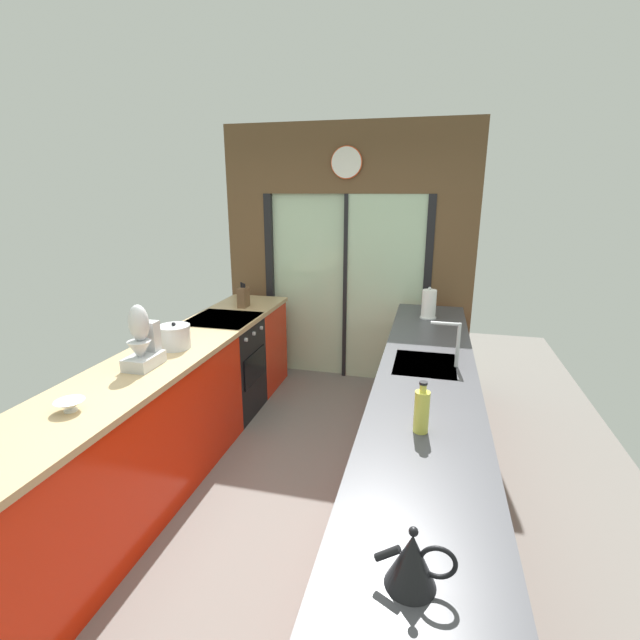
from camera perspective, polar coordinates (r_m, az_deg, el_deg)
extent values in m
cube|color=slate|center=(3.69, -2.52, -17.58)|extent=(5.04, 7.60, 0.02)
cube|color=brown|center=(4.84, 3.51, 19.76)|extent=(2.64, 0.08, 0.70)
cube|color=#B2D1AD|center=(5.05, -1.41, 4.21)|extent=(0.80, 0.02, 2.00)
cube|color=#B2D1AD|center=(4.86, 8.09, 3.59)|extent=(0.80, 0.02, 2.00)
cube|color=black|center=(5.16, -6.20, 4.39)|extent=(0.08, 0.10, 2.00)
cube|color=black|center=(4.85, 13.29, 3.32)|extent=(0.08, 0.10, 2.00)
cube|color=black|center=(4.93, 3.25, 3.92)|extent=(0.04, 0.10, 2.00)
cube|color=brown|center=(5.25, -8.78, 4.49)|extent=(0.42, 0.08, 2.00)
cube|color=brown|center=(4.86, 16.24, 3.12)|extent=(0.42, 0.08, 2.00)
cylinder|color=white|center=(4.78, 3.36, 19.21)|extent=(0.30, 0.03, 0.30)
torus|color=#DB4C23|center=(4.78, 3.36, 19.21)|extent=(0.32, 0.02, 0.32)
cube|color=red|center=(3.13, -24.73, -16.06)|extent=(0.58, 2.55, 0.88)
cube|color=red|center=(4.85, -8.67, -3.32)|extent=(0.58, 0.65, 0.88)
cube|color=tan|center=(3.39, -19.17, -4.37)|extent=(0.62, 3.80, 0.04)
cube|color=red|center=(3.08, 12.77, -15.45)|extent=(0.58, 3.80, 0.88)
cube|color=#3D3D42|center=(2.87, 13.33, -7.58)|extent=(0.62, 3.80, 0.04)
cube|color=#B7BABC|center=(3.11, 13.04, -5.83)|extent=(0.40, 0.48, 0.05)
cylinder|color=#B7BABC|center=(3.05, 16.99, -3.05)|extent=(0.02, 0.02, 0.30)
cylinder|color=#B7BABC|center=(3.01, 15.50, -0.44)|extent=(0.18, 0.02, 0.02)
cube|color=black|center=(4.32, -11.83, -5.94)|extent=(0.58, 0.60, 0.88)
cube|color=black|center=(4.19, -8.20, -5.87)|extent=(0.01, 0.48, 0.28)
cube|color=black|center=(4.17, -12.19, 0.00)|extent=(0.58, 0.60, 0.03)
cylinder|color=#B7BABC|center=(3.92, -9.29, -2.47)|extent=(0.02, 0.04, 0.04)
cylinder|color=#B7BABC|center=(4.08, -8.31, -1.70)|extent=(0.02, 0.04, 0.04)
cylinder|color=#B7BABC|center=(4.24, -7.41, -0.99)|extent=(0.02, 0.04, 0.04)
cylinder|color=silver|center=(2.74, -28.91, -9.93)|extent=(0.07, 0.07, 0.01)
cone|color=silver|center=(2.72, -28.99, -9.37)|extent=(0.15, 0.15, 0.05)
cube|color=brown|center=(4.52, -9.63, 2.84)|extent=(0.08, 0.14, 0.19)
cylinder|color=black|center=(4.50, -9.91, 4.33)|extent=(0.02, 0.02, 0.06)
cylinder|color=black|center=(4.50, -9.70, 4.28)|extent=(0.02, 0.02, 0.06)
cylinder|color=black|center=(4.49, -9.49, 4.23)|extent=(0.02, 0.02, 0.05)
cube|color=#B7BABC|center=(3.17, -21.30, -4.82)|extent=(0.17, 0.26, 0.08)
cube|color=#B7BABC|center=(3.21, -20.54, -1.88)|extent=(0.10, 0.08, 0.20)
ellipsoid|color=#B7BABC|center=(3.09, -21.88, -0.36)|extent=(0.13, 0.12, 0.24)
cone|color=#B7BABC|center=(3.12, -21.75, -3.63)|extent=(0.15, 0.15, 0.13)
cylinder|color=#B7BABC|center=(3.46, -17.83, -2.12)|extent=(0.22, 0.22, 0.16)
cylinder|color=#B7BABC|center=(3.43, -17.95, -0.76)|extent=(0.23, 0.23, 0.01)
sphere|color=black|center=(3.43, -17.98, -0.51)|extent=(0.03, 0.03, 0.03)
cone|color=black|center=(1.49, 11.46, -27.55)|extent=(0.15, 0.15, 0.17)
sphere|color=black|center=(1.43, 11.70, -24.66)|extent=(0.03, 0.03, 0.03)
cylinder|color=black|center=(1.49, 8.53, -27.08)|extent=(0.08, 0.02, 0.07)
torus|color=black|center=(1.49, 14.62, -27.48)|extent=(0.11, 0.01, 0.11)
cylinder|color=#D1CC4C|center=(2.23, 12.68, -11.23)|extent=(0.07, 0.07, 0.21)
cylinder|color=#D1CC4C|center=(2.18, 12.88, -8.36)|extent=(0.03, 0.03, 0.04)
cylinder|color=black|center=(2.17, 12.92, -7.75)|extent=(0.04, 0.04, 0.01)
cylinder|color=#B7BABC|center=(4.20, 13.45, 0.32)|extent=(0.15, 0.15, 0.01)
cylinder|color=white|center=(4.17, 13.56, 2.03)|extent=(0.13, 0.13, 0.25)
sphere|color=#B7BABC|center=(4.14, 13.68, 3.89)|extent=(0.03, 0.03, 0.03)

